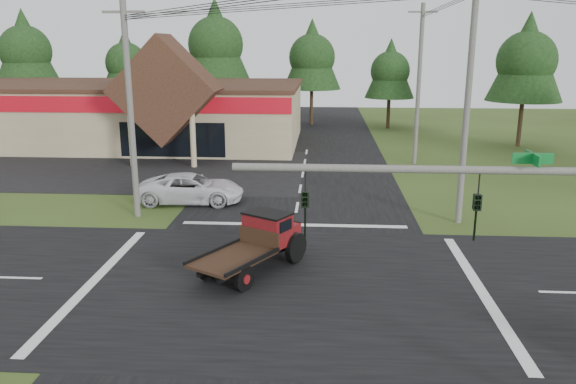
{
  "coord_description": "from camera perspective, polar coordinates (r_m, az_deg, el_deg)",
  "views": [
    {
      "loc": [
        1.36,
        -18.68,
        8.43
      ],
      "look_at": [
        -0.16,
        4.94,
        2.2
      ],
      "focal_mm": 35.0,
      "sensor_mm": 36.0,
      "label": 1
    }
  ],
  "objects": [
    {
      "name": "utility_pole_ne",
      "position": [
        27.62,
        17.78,
        8.77
      ],
      "size": [
        2.0,
        0.3,
        11.5
      ],
      "color": "#595651",
      "rests_on": "ground"
    },
    {
      "name": "traffic_signal_mast",
      "position": [
        12.69,
        24.12,
        -5.0
      ],
      "size": [
        8.12,
        0.24,
        7.0
      ],
      "color": "#595651",
      "rests_on": "ground"
    },
    {
      "name": "utility_pole_nw",
      "position": [
        28.44,
        -15.73,
        8.06
      ],
      "size": [
        2.0,
        0.3,
        10.5
      ],
      "color": "#595651",
      "rests_on": "ground"
    },
    {
      "name": "tree_row_b",
      "position": [
        64.36,
        -16.12,
        12.65
      ],
      "size": [
        5.6,
        5.6,
        10.1
      ],
      "color": "#332316",
      "rests_on": "ground"
    },
    {
      "name": "parking_apron",
      "position": [
        41.55,
        -18.13,
        2.32
      ],
      "size": [
        28.0,
        14.0,
        0.02
      ],
      "primitive_type": "cube",
      "color": "black",
      "rests_on": "ground"
    },
    {
      "name": "tree_row_c",
      "position": [
        60.76,
        -7.36,
        14.9
      ],
      "size": [
        7.28,
        7.28,
        13.13
      ],
      "color": "#332316",
      "rests_on": "ground"
    },
    {
      "name": "tree_side_ne",
      "position": [
        51.46,
        23.11,
        12.43
      ],
      "size": [
        6.16,
        6.16,
        11.11
      ],
      "color": "#332316",
      "rests_on": "ground"
    },
    {
      "name": "tree_row_a",
      "position": [
        66.54,
        -25.15,
        13.07
      ],
      "size": [
        6.72,
        6.72,
        12.12
      ],
      "color": "#332316",
      "rests_on": "ground"
    },
    {
      "name": "road_ns",
      "position": [
        20.54,
        -0.45,
        -9.46
      ],
      "size": [
        12.0,
        120.0,
        0.02
      ],
      "primitive_type": "cube",
      "color": "black",
      "rests_on": "ground"
    },
    {
      "name": "road_ew",
      "position": [
        20.54,
        -0.45,
        -9.45
      ],
      "size": [
        120.0,
        12.0,
        0.02
      ],
      "primitive_type": "cube",
      "color": "black",
      "rests_on": "ground"
    },
    {
      "name": "tree_row_e",
      "position": [
        59.11,
        10.35,
        12.19
      ],
      "size": [
        5.04,
        5.04,
        9.09
      ],
      "color": "#332316",
      "rests_on": "ground"
    },
    {
      "name": "tree_row_d",
      "position": [
        60.71,
        2.45,
        13.74
      ],
      "size": [
        6.16,
        6.16,
        11.11
      ],
      "color": "#332316",
      "rests_on": "ground"
    },
    {
      "name": "ground",
      "position": [
        20.54,
        -0.45,
        -9.48
      ],
      "size": [
        120.0,
        120.0,
        0.0
      ],
      "primitive_type": "plane",
      "color": "#2F4117",
      "rests_on": "ground"
    },
    {
      "name": "utility_pole_n",
      "position": [
        41.31,
        13.14,
        10.63
      ],
      "size": [
        2.0,
        0.3,
        11.2
      ],
      "color": "#595651",
      "rests_on": "ground"
    },
    {
      "name": "white_pickup",
      "position": [
        31.22,
        -9.8,
        0.37
      ],
      "size": [
        5.82,
        2.89,
        1.59
      ],
      "primitive_type": "imported",
      "rotation": [
        0.0,
        0.0,
        1.62
      ],
      "color": "silver",
      "rests_on": "ground"
    },
    {
      "name": "cvs_building",
      "position": [
        51.49,
        -15.86,
        7.89
      ],
      "size": [
        30.4,
        18.2,
        9.19
      ],
      "color": "tan",
      "rests_on": "ground"
    },
    {
      "name": "antique_flatbed_truck",
      "position": [
        21.34,
        -3.75,
        -5.43
      ],
      "size": [
        4.35,
        5.45,
        2.16
      ],
      "primitive_type": null,
      "rotation": [
        0.0,
        0.0,
        -0.54
      ],
      "color": "#5F0E0D",
      "rests_on": "ground"
    }
  ]
}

